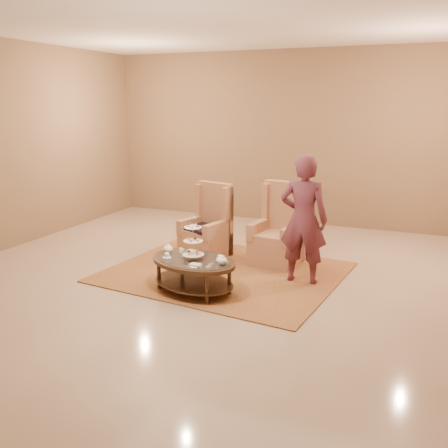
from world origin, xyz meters
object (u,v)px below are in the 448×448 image
at_px(armchair_left, 208,232).
at_px(armchair_right, 279,237).
at_px(person, 304,220).
at_px(tea_table, 193,265).

xyz_separation_m(armchair_left, armchair_right, (1.17, 0.10, 0.02)).
bearing_deg(person, armchair_left, -21.25).
height_order(armchair_left, person, person).
relative_size(armchair_left, armchair_right, 0.94).
bearing_deg(person, tea_table, 35.26).
relative_size(tea_table, armchair_right, 1.13).
bearing_deg(armchair_right, tea_table, -103.33).
relative_size(tea_table, person, 0.79).
height_order(armchair_left, armchair_right, armchair_right).
bearing_deg(person, armchair_right, -53.94).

